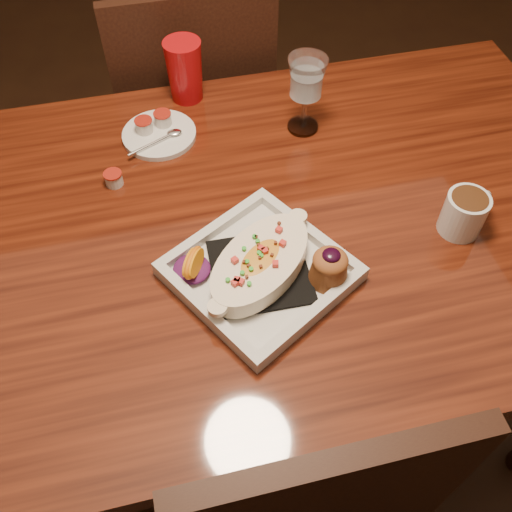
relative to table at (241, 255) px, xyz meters
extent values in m
plane|color=black|center=(0.00, 0.00, -0.65)|extent=(7.00, 7.00, 0.00)
cube|color=maroon|center=(0.00, 0.00, 0.08)|extent=(1.50, 0.90, 0.04)
cylinder|color=black|center=(0.67, 0.37, -0.30)|extent=(0.07, 0.07, 0.71)
cube|color=black|center=(0.00, 0.70, -0.20)|extent=(0.42, 0.42, 0.04)
cylinder|color=black|center=(0.17, 0.87, -0.43)|extent=(0.04, 0.04, 0.45)
cylinder|color=black|center=(-0.17, 0.87, -0.43)|extent=(0.04, 0.04, 0.45)
cylinder|color=black|center=(0.17, 0.53, -0.43)|extent=(0.04, 0.04, 0.45)
cylinder|color=black|center=(-0.17, 0.53, -0.43)|extent=(0.04, 0.04, 0.45)
cube|color=black|center=(0.00, 0.51, 0.05)|extent=(0.40, 0.03, 0.46)
cube|color=silver|center=(0.01, -0.13, 0.10)|extent=(0.36, 0.36, 0.01)
cube|color=black|center=(0.01, -0.13, 0.11)|extent=(0.17, 0.17, 0.01)
ellipsoid|color=orange|center=(0.01, -0.13, 0.14)|extent=(0.21, 0.20, 0.04)
ellipsoid|color=#561350|center=(-0.11, -0.10, 0.12)|extent=(0.07, 0.07, 0.02)
cone|color=brown|center=(0.12, -0.17, 0.13)|extent=(0.07, 0.07, 0.05)
ellipsoid|color=brown|center=(0.12, -0.17, 0.16)|extent=(0.06, 0.06, 0.03)
ellipsoid|color=black|center=(0.12, -0.17, 0.17)|extent=(0.03, 0.03, 0.01)
cylinder|color=silver|center=(0.39, -0.11, 0.14)|extent=(0.08, 0.08, 0.08)
cylinder|color=#3C2110|center=(0.39, -0.11, 0.17)|extent=(0.06, 0.06, 0.02)
torus|color=silver|center=(0.43, -0.09, 0.14)|extent=(0.06, 0.03, 0.06)
cylinder|color=silver|center=(0.19, 0.24, 0.10)|extent=(0.07, 0.07, 0.01)
cylinder|color=silver|center=(0.19, 0.24, 0.14)|extent=(0.01, 0.01, 0.08)
cone|color=silver|center=(0.19, 0.24, 0.22)|extent=(0.08, 0.08, 0.09)
cylinder|color=silver|center=(-0.11, 0.28, 0.10)|extent=(0.16, 0.16, 0.01)
cylinder|color=silver|center=(-0.14, 0.29, 0.12)|extent=(0.04, 0.04, 0.03)
cylinder|color=#B52316|center=(-0.14, 0.29, 0.14)|extent=(0.04, 0.04, 0.00)
cylinder|color=silver|center=(-0.10, 0.30, 0.12)|extent=(0.04, 0.04, 0.03)
cylinder|color=#B52316|center=(-0.10, 0.30, 0.14)|extent=(0.04, 0.04, 0.00)
cylinder|color=silver|center=(-0.22, 0.16, 0.11)|extent=(0.03, 0.03, 0.03)
cylinder|color=#B52316|center=(-0.22, 0.16, 0.12)|extent=(0.04, 0.04, 0.00)
cone|color=#B90D12|center=(-0.03, 0.40, 0.17)|extent=(0.08, 0.08, 0.14)
camera|label=1|loc=(-0.13, -0.69, 0.90)|focal=40.00mm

